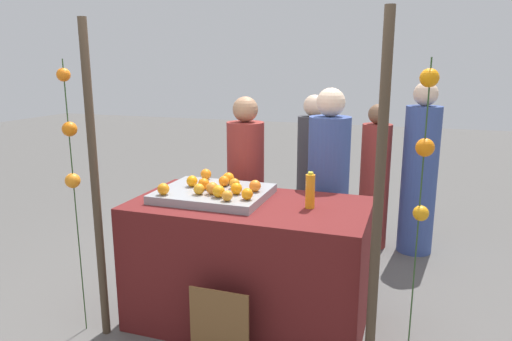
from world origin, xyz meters
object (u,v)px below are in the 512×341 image
(orange_1, at_px, (219,191))
(chalkboard_sign, at_px, (220,330))
(vendor_right, at_px, (328,198))
(stall_counter, at_px, (249,263))
(orange_0, at_px, (227,196))
(vendor_left, at_px, (246,195))
(juice_bottle, at_px, (310,191))

(orange_1, height_order, chalkboard_sign, orange_1)
(vendor_right, bearing_deg, stall_counter, -120.21)
(vendor_right, bearing_deg, orange_1, -124.42)
(stall_counter, distance_m, chalkboard_sign, 0.62)
(orange_0, relative_size, vendor_left, 0.05)
(stall_counter, height_order, vendor_left, vendor_left)
(chalkboard_sign, relative_size, vendor_right, 0.32)
(stall_counter, bearing_deg, orange_1, -140.79)
(juice_bottle, relative_size, vendor_right, 0.15)
(juice_bottle, bearing_deg, orange_1, -165.57)
(orange_0, height_order, juice_bottle, juice_bottle)
(orange_0, bearing_deg, vendor_left, 102.85)
(stall_counter, height_order, orange_1, orange_1)
(orange_1, height_order, juice_bottle, juice_bottle)
(orange_0, bearing_deg, vendor_right, 61.42)
(orange_1, bearing_deg, chalkboard_sign, -67.47)
(orange_0, xyz_separation_m, vendor_right, (0.51, 0.94, -0.23))
(orange_1, xyz_separation_m, vendor_right, (0.60, 0.88, -0.23))
(chalkboard_sign, bearing_deg, vendor_left, 103.21)
(orange_0, height_order, chalkboard_sign, orange_0)
(chalkboard_sign, bearing_deg, vendor_right, 72.62)
(orange_1, xyz_separation_m, chalkboard_sign, (0.19, -0.45, -0.76))
(orange_1, relative_size, vendor_right, 0.05)
(orange_1, distance_m, juice_bottle, 0.62)
(vendor_left, bearing_deg, orange_0, -77.15)
(stall_counter, bearing_deg, orange_0, -112.26)
(orange_0, distance_m, vendor_right, 1.09)
(orange_1, height_order, vendor_right, vendor_right)
(juice_bottle, bearing_deg, vendor_left, 135.16)
(stall_counter, bearing_deg, vendor_right, 59.79)
(stall_counter, relative_size, vendor_right, 0.98)
(chalkboard_sign, distance_m, vendor_right, 1.48)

